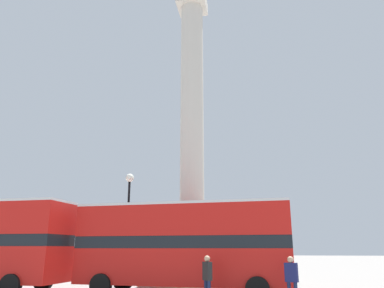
{
  "coord_description": "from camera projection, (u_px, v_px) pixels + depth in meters",
  "views": [
    {
      "loc": [
        3.95,
        -23.55,
        2.1
      ],
      "look_at": [
        0.0,
        0.0,
        8.78
      ],
      "focal_mm": 35.0,
      "sensor_mm": 36.0,
      "label": 1
    }
  ],
  "objects": [
    {
      "name": "pedestrian_by_plinth",
      "position": [
        292.0,
        278.0,
        14.08
      ],
      "size": [
        0.51,
        0.38,
        1.81
      ],
      "rotation": [
        0.0,
        0.0,
        5.84
      ],
      "color": "#192347",
      "rests_on": "ground_plane"
    },
    {
      "name": "pedestrian_near_lamp",
      "position": [
        207.0,
        276.0,
        14.77
      ],
      "size": [
        0.44,
        0.5,
        1.83
      ],
      "rotation": [
        0.0,
        0.0,
        5.34
      ],
      "color": "#192347",
      "rests_on": "ground_plane"
    },
    {
      "name": "street_lamp",
      "position": [
        128.0,
        213.0,
        22.55
      ],
      "size": [
        0.51,
        0.51,
        6.57
      ],
      "color": "black",
      "rests_on": "ground_plane"
    },
    {
      "name": "monument_column",
      "position": [
        192.0,
        184.0,
        24.07
      ],
      "size": [
        5.21,
        5.21,
        21.07
      ],
      "color": "beige",
      "rests_on": "ground_plane"
    },
    {
      "name": "bus_b",
      "position": [
        183.0,
        244.0,
        17.69
      ],
      "size": [
        10.24,
        3.4,
        4.19
      ],
      "rotation": [
        0.0,
        0.0,
        -0.09
      ],
      "color": "red",
      "rests_on": "ground_plane"
    },
    {
      "name": "equestrian_statue",
      "position": [
        27.0,
        254.0,
        27.11
      ],
      "size": [
        3.29,
        2.69,
        5.75
      ],
      "rotation": [
        0.0,
        0.0,
        0.25
      ],
      "color": "beige",
      "rests_on": "ground_plane"
    },
    {
      "name": "ground_plane",
      "position": [
        192.0,
        285.0,
        22.43
      ],
      "size": [
        200.0,
        200.0,
        0.0
      ],
      "primitive_type": "plane",
      "color": "gray"
    }
  ]
}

